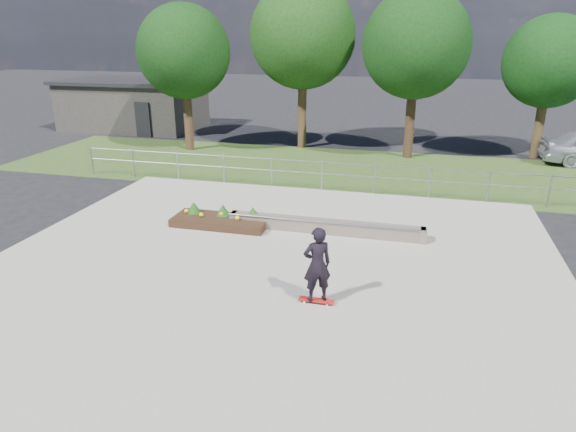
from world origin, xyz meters
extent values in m
plane|color=black|center=(0.00, 0.00, 0.00)|extent=(120.00, 120.00, 0.00)
cube|color=#2E451B|center=(0.00, 11.00, 0.01)|extent=(30.00, 8.00, 0.02)
cube|color=gray|center=(0.00, 0.00, 0.03)|extent=(15.00, 15.00, 0.06)
cylinder|color=#93959B|center=(-10.00, 7.50, 0.60)|extent=(0.06, 0.06, 1.20)
cylinder|color=gray|center=(-8.00, 7.50, 0.60)|extent=(0.06, 0.06, 1.20)
cylinder|color=#919399|center=(-6.00, 7.50, 0.60)|extent=(0.06, 0.06, 1.20)
cylinder|color=gray|center=(-4.00, 7.50, 0.60)|extent=(0.06, 0.06, 1.20)
cylinder|color=gray|center=(-2.00, 7.50, 0.60)|extent=(0.06, 0.06, 1.20)
cylinder|color=#999BA1|center=(0.00, 7.50, 0.60)|extent=(0.06, 0.06, 1.20)
cylinder|color=gray|center=(2.00, 7.50, 0.60)|extent=(0.06, 0.06, 1.20)
cylinder|color=gray|center=(4.00, 7.50, 0.60)|extent=(0.06, 0.06, 1.20)
cylinder|color=gray|center=(6.00, 7.50, 0.60)|extent=(0.06, 0.06, 1.20)
cylinder|color=gray|center=(8.00, 7.50, 0.60)|extent=(0.06, 0.06, 1.20)
cylinder|color=gray|center=(0.00, 7.50, 1.15)|extent=(20.00, 0.04, 0.04)
cylinder|color=#909498|center=(0.00, 7.50, 0.70)|extent=(20.00, 0.04, 0.04)
cube|color=#2F2D2A|center=(-14.00, 18.00, 1.40)|extent=(8.00, 5.00, 2.80)
cube|color=black|center=(-14.00, 18.00, 2.90)|extent=(8.40, 5.40, 0.20)
cube|color=black|center=(-12.00, 15.45, 1.00)|extent=(0.90, 0.10, 2.00)
cylinder|color=#382216|center=(-8.00, 13.00, 1.46)|extent=(0.44, 0.44, 2.93)
sphere|color=black|center=(-8.00, 13.00, 4.88)|extent=(4.55, 4.55, 4.55)
cylinder|color=#372516|center=(-2.50, 15.00, 1.69)|extent=(0.44, 0.44, 3.38)
sphere|color=black|center=(-2.50, 15.00, 5.62)|extent=(5.25, 5.25, 5.25)
cylinder|color=black|center=(3.00, 14.00, 1.57)|extent=(0.44, 0.44, 3.15)
sphere|color=black|center=(3.00, 14.00, 5.25)|extent=(4.90, 4.90, 4.90)
cylinder|color=#372716|center=(9.00, 15.50, 1.35)|extent=(0.44, 0.44, 2.70)
sphere|color=black|center=(9.00, 15.50, 4.50)|extent=(4.20, 4.20, 4.20)
cube|color=brown|center=(0.92, 3.13, 0.26)|extent=(6.00, 0.40, 0.40)
cylinder|color=gray|center=(0.92, 2.93, 0.46)|extent=(6.00, 0.06, 0.06)
cube|color=brown|center=(-1.98, 3.13, 0.26)|extent=(0.15, 0.42, 0.40)
cube|color=#67584C|center=(3.82, 3.13, 0.26)|extent=(0.15, 0.42, 0.40)
cube|color=black|center=(-2.36, 2.94, 0.18)|extent=(3.00, 1.20, 0.25)
sphere|color=yellow|center=(-3.56, 3.04, 0.39)|extent=(0.14, 0.14, 0.14)
sphere|color=yellow|center=(-2.96, 2.84, 0.39)|extent=(0.14, 0.14, 0.14)
sphere|color=gold|center=(-2.36, 3.04, 0.39)|extent=(0.14, 0.14, 0.14)
sphere|color=#FFF01A|center=(-1.76, 2.84, 0.39)|extent=(0.14, 0.14, 0.14)
sphere|color=yellow|center=(-1.16, 3.04, 0.39)|extent=(0.14, 0.14, 0.14)
cone|color=#194213|center=(-3.36, 3.19, 0.49)|extent=(0.44, 0.44, 0.36)
cone|color=#174313|center=(-2.36, 3.19, 0.49)|extent=(0.44, 0.44, 0.36)
cone|color=#1B4614|center=(-1.36, 3.19, 0.49)|extent=(0.44, 0.44, 0.36)
cylinder|color=white|center=(1.27, -1.23, 0.09)|extent=(0.05, 0.03, 0.05)
cylinder|color=silver|center=(1.27, -1.05, 0.09)|extent=(0.05, 0.03, 0.05)
cylinder|color=white|center=(1.79, -1.23, 0.09)|extent=(0.05, 0.03, 0.05)
cylinder|color=silver|center=(1.79, -1.05, 0.09)|extent=(0.05, 0.03, 0.05)
cylinder|color=#9E9EA3|center=(1.27, -1.14, 0.11)|extent=(0.02, 0.18, 0.02)
cylinder|color=#9B9BA0|center=(1.79, -1.14, 0.11)|extent=(0.02, 0.18, 0.02)
cube|color=#A41C14|center=(1.53, -1.14, 0.13)|extent=(0.80, 0.21, 0.02)
imported|color=black|center=(1.53, -1.14, 1.01)|extent=(0.76, 0.67, 1.74)
camera|label=1|loc=(3.45, -11.18, 5.84)|focal=32.00mm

